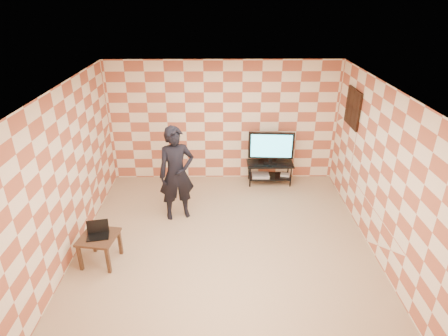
{
  "coord_description": "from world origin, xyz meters",
  "views": [
    {
      "loc": [
        -0.06,
        -5.33,
        4.03
      ],
      "look_at": [
        0.0,
        0.6,
        1.15
      ],
      "focal_mm": 30.0,
      "sensor_mm": 36.0,
      "label": 1
    }
  ],
  "objects_px": {
    "person": "(177,174)",
    "tv_stand": "(270,168)",
    "side_table": "(99,241)",
    "tv": "(271,146)"
  },
  "relations": [
    {
      "from": "side_table",
      "to": "tv",
      "type": "bearing_deg",
      "value": 41.45
    },
    {
      "from": "tv",
      "to": "person",
      "type": "bearing_deg",
      "value": -145.13
    },
    {
      "from": "person",
      "to": "side_table",
      "type": "bearing_deg",
      "value": -146.97
    },
    {
      "from": "person",
      "to": "tv",
      "type": "bearing_deg",
      "value": 17.63
    },
    {
      "from": "person",
      "to": "tv_stand",
      "type": "bearing_deg",
      "value": 17.69
    },
    {
      "from": "side_table",
      "to": "person",
      "type": "relative_size",
      "value": 0.35
    },
    {
      "from": "tv_stand",
      "to": "person",
      "type": "distance_m",
      "value": 2.4
    },
    {
      "from": "tv_stand",
      "to": "tv",
      "type": "xyz_separation_m",
      "value": [
        0.0,
        -0.0,
        0.53
      ]
    },
    {
      "from": "tv",
      "to": "side_table",
      "type": "height_order",
      "value": "tv"
    },
    {
      "from": "tv_stand",
      "to": "side_table",
      "type": "height_order",
      "value": "same"
    }
  ]
}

